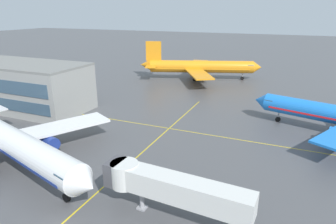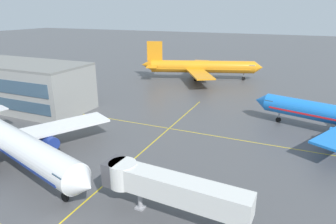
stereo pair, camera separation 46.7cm
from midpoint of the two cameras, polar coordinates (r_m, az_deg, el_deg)
The scene contains 4 objects.
airliner_front_gate at distance 50.47m, azimuth -27.90°, elevation -4.81°, with size 39.11×33.36×12.37m.
airliner_third_row at distance 103.01m, azimuth 6.43°, elevation 8.63°, with size 40.18×34.39×12.85m.
taxiway_markings at distance 46.64m, azimuth -7.89°, elevation -10.32°, with size 111.54×74.20×0.01m.
jet_bridge at distance 34.27m, azimuth -0.72°, elevation -13.95°, with size 17.65×3.93×5.58m.
Camera 2 is at (22.12, -19.40, 22.68)m, focal length 31.67 mm.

